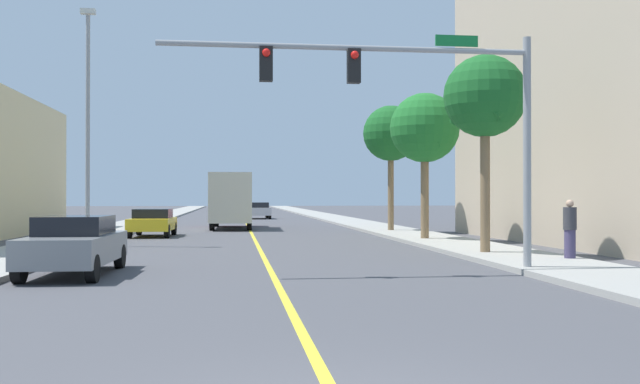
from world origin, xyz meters
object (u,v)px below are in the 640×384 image
at_px(traffic_signal_mast, 415,95).
at_px(delivery_truck, 232,200).
at_px(palm_mid, 425,129).
at_px(pedestrian, 570,229).
at_px(car_yellow, 153,222).
at_px(car_silver, 259,210).
at_px(palm_near, 485,98).
at_px(street_lamp, 88,114).
at_px(car_gray, 75,244).
at_px(palm_far, 391,134).

distance_m(traffic_signal_mast, delivery_truck, 25.54).
relative_size(palm_mid, pedestrian, 3.67).
bearing_deg(car_yellow, car_silver, -101.11).
relative_size(traffic_signal_mast, pedestrian, 5.52).
distance_m(palm_near, car_yellow, 17.95).
bearing_deg(palm_near, car_yellow, 133.15).
bearing_deg(car_yellow, delivery_truck, -114.44).
relative_size(palm_near, car_yellow, 1.64).
bearing_deg(car_yellow, street_lamp, 76.87).
relative_size(palm_mid, car_gray, 1.42).
distance_m(traffic_signal_mast, palm_near, 5.89).
bearing_deg(car_yellow, palm_near, 135.06).
xyz_separation_m(traffic_signal_mast, car_yellow, (-8.36, 17.36, -3.75)).
height_order(palm_near, palm_mid, palm_near).
bearing_deg(street_lamp, pedestrian, -29.81).
height_order(palm_mid, car_silver, palm_mid).
xyz_separation_m(palm_far, car_gray, (-12.22, -18.50, -4.50)).
distance_m(car_silver, pedestrian, 42.11).
relative_size(palm_near, palm_mid, 1.02).
height_order(traffic_signal_mast, palm_near, palm_near).
bearing_deg(car_yellow, palm_mid, 157.83).
distance_m(palm_far, car_gray, 22.62).
distance_m(palm_far, delivery_truck, 10.74).
bearing_deg(car_silver, car_yellow, -105.04).
height_order(traffic_signal_mast, delivery_truck, traffic_signal_mast).
bearing_deg(palm_far, palm_mid, -91.67).
xyz_separation_m(palm_far, car_silver, (-6.14, 24.26, -4.52)).
height_order(street_lamp, palm_near, street_lamp).
xyz_separation_m(palm_mid, car_gray, (-12.00, -11.16, -4.06)).
height_order(car_yellow, car_gray, car_gray).
relative_size(car_silver, car_gray, 0.95).
xyz_separation_m(car_silver, car_yellow, (-6.07, -26.25, -0.03)).
bearing_deg(street_lamp, traffic_signal_mast, -47.21).
relative_size(street_lamp, pedestrian, 5.35).
distance_m(palm_near, pedestrian, 5.07).
bearing_deg(palm_far, traffic_signal_mast, -101.26).
bearing_deg(palm_mid, pedestrian, -81.20).
bearing_deg(pedestrian, traffic_signal_mast, -22.08).
height_order(palm_near, palm_far, palm_far).
distance_m(car_yellow, pedestrian, 20.34).
height_order(traffic_signal_mast, street_lamp, street_lamp).
bearing_deg(car_silver, palm_far, -77.82).
bearing_deg(street_lamp, car_yellow, 74.96).
distance_m(street_lamp, palm_far, 16.30).
height_order(palm_near, delivery_truck, palm_near).
bearing_deg(traffic_signal_mast, car_yellow, 115.70).
xyz_separation_m(car_silver, pedestrian, (7.45, -41.44, 0.26)).
distance_m(palm_far, car_silver, 25.43).
bearing_deg(delivery_truck, street_lamp, -109.97).
height_order(traffic_signal_mast, palm_far, palm_far).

